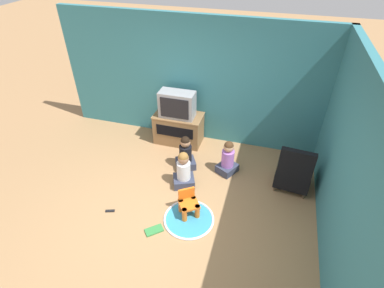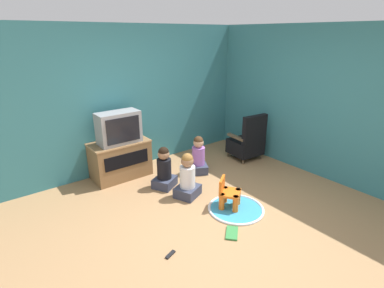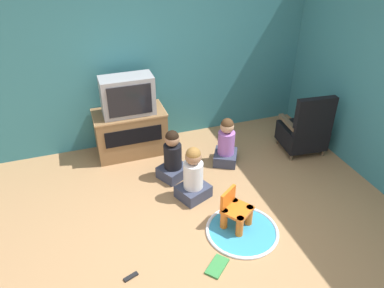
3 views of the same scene
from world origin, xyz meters
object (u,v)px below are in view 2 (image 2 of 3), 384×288
Objects in this scene: tv_cabinet at (120,159)px; child_watching_center at (198,157)px; remote_control at (170,254)px; yellow_kid_chair at (229,195)px; child_watching_right at (187,178)px; book at (232,233)px; television at (119,128)px; child_watching_left at (164,170)px; black_armchair at (247,142)px.

child_watching_center is (1.20, -0.71, -0.04)m from tv_cabinet.
remote_control is at bearing -101.62° from tv_cabinet.
yellow_kid_chair is 2.91× the size of remote_control.
yellow_kid_chair is at bearing -88.67° from child_watching_right.
child_watching_right reaches higher than book.
book is at bearing -80.64° from television.
remote_control is at bearing -149.01° from child_watching_left.
child_watching_right is at bearing -104.62° from child_watching_left.
black_armchair is 6.07× the size of remote_control.
black_armchair reaches higher than remote_control.
child_watching_left is 0.50m from child_watching_right.
television is 1.56× the size of yellow_kid_chair.
yellow_kid_chair is 0.65× the size of child_watching_center.
child_watching_right is at bearing -67.15° from television.
tv_cabinet is 1.06× the size of black_armchair.
remote_control is (-1.26, -0.33, -0.18)m from yellow_kid_chair.
yellow_kid_chair is 1.50× the size of book.
child_watching_right reaches higher than child_watching_center.
child_watching_center is 0.96× the size of child_watching_right.
child_watching_right is at bearing 41.70° from book.
yellow_kid_chair is at bearing -169.58° from child_watching_center.
child_watching_right reaches higher than tv_cabinet.
black_armchair is at bearing -29.00° from child_watching_left.
book is at bearing -164.98° from yellow_kid_chair.
yellow_kid_chair is at bearing -66.73° from television.
television reaches higher than remote_control.
television reaches higher than book.
black_armchair is 1.31× the size of child_watching_right.
yellow_kid_chair reaches higher than book.
television is 2.41m from remote_control.
child_watching_center is at bearing 36.69° from yellow_kid_chair.
black_armchair is (2.37, -0.77, -0.57)m from television.
black_armchair is 2.09× the size of yellow_kid_chair.
yellow_kid_chair reaches higher than remote_control.
tv_cabinet is 3.30× the size of book.
child_watching_center is (0.40, 1.20, 0.11)m from yellow_kid_chair.
child_watching_left is (0.40, -0.80, -0.03)m from tv_cabinet.
child_watching_center reaches higher than book.
book is (-0.41, -0.49, -0.18)m from yellow_kid_chair.
tv_cabinet is at bearing 77.87° from yellow_kid_chair.
tv_cabinet is at bearing 88.31° from child_watching_center.
child_watching_left is (-1.97, 0.03, -0.05)m from black_armchair.
yellow_kid_chair is at bearing 8.25° from book.
book reaches higher than remote_control.
black_armchair is at bearing -18.05° from television.
television is at bearing 78.44° from yellow_kid_chair.
child_watching_center is 0.89m from child_watching_right.
child_watching_left is (0.40, -0.74, -0.62)m from television.
black_armchair is at bearing -3.32° from book.
yellow_kid_chair is (0.80, -1.85, -0.73)m from television.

